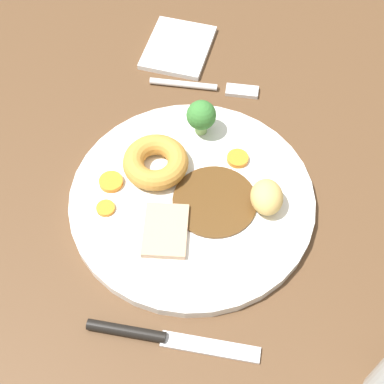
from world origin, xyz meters
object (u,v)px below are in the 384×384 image
at_px(dinner_plate, 192,200).
at_px(folded_napkin, 178,47).
at_px(meat_slice_main, 165,230).
at_px(knife, 157,337).
at_px(fork, 208,87).
at_px(carrot_coin_back, 111,182).
at_px(yorkshire_pudding, 156,160).
at_px(roast_potato_left, 267,197).
at_px(carrot_coin_side, 106,208).
at_px(carrot_coin_front, 238,159).
at_px(broccoli_floret, 201,116).

distance_m(dinner_plate, folded_napkin, 0.27).
distance_m(meat_slice_main, knife, 0.12).
relative_size(dinner_plate, fork, 1.93).
distance_m(dinner_plate, carrot_coin_back, 0.10).
relative_size(yorkshire_pudding, roast_potato_left, 1.75).
xyz_separation_m(dinner_plate, yorkshire_pudding, (-0.04, -0.05, 0.02)).
xyz_separation_m(meat_slice_main, carrot_coin_side, (-0.03, -0.07, -0.00)).
bearing_deg(carrot_coin_back, yorkshire_pudding, 118.28).
height_order(dinner_plate, yorkshire_pudding, yorkshire_pudding).
bearing_deg(carrot_coin_side, carrot_coin_front, 117.37).
relative_size(roast_potato_left, folded_napkin, 0.42).
bearing_deg(carrot_coin_back, carrot_coin_front, 105.76).
height_order(yorkshire_pudding, broccoli_floret, broccoli_floret).
relative_size(yorkshire_pudding, carrot_coin_side, 3.65).
distance_m(fork, knife, 0.36).
relative_size(dinner_plate, meat_slice_main, 4.28).
height_order(dinner_plate, roast_potato_left, roast_potato_left).
bearing_deg(folded_napkin, broccoli_floret, 13.73).
bearing_deg(roast_potato_left, dinner_plate, -94.96).
xyz_separation_m(carrot_coin_side, broccoli_floret, (-0.13, 0.11, 0.03)).
relative_size(broccoli_floret, folded_napkin, 0.45).
xyz_separation_m(carrot_coin_front, folded_napkin, (-0.21, -0.09, -0.01)).
distance_m(carrot_coin_back, broccoli_floret, 0.14).
relative_size(meat_slice_main, roast_potato_left, 1.50).
relative_size(knife, folded_napkin, 1.68).
bearing_deg(yorkshire_pudding, folded_napkin, 176.75).
bearing_deg(roast_potato_left, meat_slice_main, -69.61).
relative_size(yorkshire_pudding, carrot_coin_front, 3.00).
xyz_separation_m(yorkshire_pudding, carrot_coin_back, (0.03, -0.05, -0.01)).
height_order(knife, folded_napkin, knife).
relative_size(meat_slice_main, yorkshire_pudding, 0.86).
bearing_deg(knife, broccoli_floret, 90.16).
bearing_deg(dinner_plate, carrot_coin_back, -98.11).
relative_size(roast_potato_left, broccoli_floret, 0.92).
relative_size(dinner_plate, broccoli_floret, 5.92).
distance_m(meat_slice_main, roast_potato_left, 0.12).
height_order(roast_potato_left, fork, roast_potato_left).
height_order(meat_slice_main, carrot_coin_back, meat_slice_main).
xyz_separation_m(carrot_coin_front, knife, (0.23, -0.08, -0.01)).
bearing_deg(roast_potato_left, carrot_coin_front, -152.87).
bearing_deg(fork, roast_potato_left, -63.89).
bearing_deg(dinner_plate, roast_potato_left, 85.04).
relative_size(carrot_coin_front, broccoli_floret, 0.54).
xyz_separation_m(roast_potato_left, carrot_coin_back, (-0.02, -0.19, -0.01)).
distance_m(meat_slice_main, carrot_coin_back, 0.10).
bearing_deg(folded_napkin, dinner_plate, 7.21).
distance_m(yorkshire_pudding, roast_potato_left, 0.14).
relative_size(meat_slice_main, carrot_coin_back, 2.38).
height_order(carrot_coin_front, carrot_coin_back, same).
distance_m(yorkshire_pudding, carrot_coin_front, 0.10).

